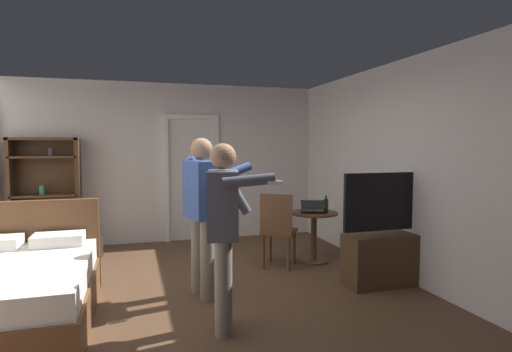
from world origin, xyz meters
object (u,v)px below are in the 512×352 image
at_px(bookshelf, 46,190).
at_px(suitcase_dark, 77,247).
at_px(tv_flatscreen, 387,250).
at_px(suitcase_small, 79,248).
at_px(person_blue_shirt, 225,225).
at_px(person_striped_shirt, 203,205).
at_px(bottle_on_table, 326,205).
at_px(bed, 12,291).
at_px(wooden_chair, 278,227).
at_px(laptop, 312,209).
at_px(side_table, 314,228).

height_order(bookshelf, suitcase_dark, bookshelf).
bearing_deg(bookshelf, suitcase_dark, -58.30).
bearing_deg(tv_flatscreen, suitcase_small, 148.66).
height_order(person_blue_shirt, person_striped_shirt, person_striped_shirt).
height_order(tv_flatscreen, suitcase_dark, tv_flatscreen).
xyz_separation_m(bookshelf, bottle_on_table, (3.78, -1.78, -0.14)).
distance_m(bed, suitcase_dark, 1.95).
relative_size(wooden_chair, person_striped_shirt, 0.58).
xyz_separation_m(bed, bookshelf, (-0.20, 2.75, 0.64)).
bearing_deg(person_blue_shirt, suitcase_small, 118.14).
bearing_deg(bookshelf, laptop, -25.76).
height_order(bookshelf, bottle_on_table, bookshelf).
distance_m(wooden_chair, suitcase_dark, 2.76).
bearing_deg(person_striped_shirt, side_table, 27.20).
bearing_deg(side_table, person_blue_shirt, -133.43).
height_order(tv_flatscreen, wooden_chair, tv_flatscreen).
bearing_deg(wooden_chair, bed, -161.92).
bearing_deg(bookshelf, wooden_chair, -30.51).
relative_size(bookshelf, suitcase_dark, 3.13).
distance_m(bookshelf, suitcase_dark, 1.21).
bearing_deg(tv_flatscreen, person_blue_shirt, -162.75).
relative_size(bed, person_striped_shirt, 1.13).
xyz_separation_m(bookshelf, person_striped_shirt, (1.97, -2.56, 0.04)).
relative_size(person_blue_shirt, person_striped_shirt, 0.96).
relative_size(tv_flatscreen, side_table, 1.87).
bearing_deg(bed, person_striped_shirt, 6.16).
distance_m(side_table, person_blue_shirt, 2.42).
distance_m(laptop, suitcase_dark, 3.26).
bearing_deg(person_blue_shirt, suitcase_dark, 120.02).
relative_size(bottle_on_table, wooden_chair, 0.23).
xyz_separation_m(side_table, suitcase_dark, (-3.13, 0.87, -0.25)).
bearing_deg(person_striped_shirt, suitcase_dark, 130.04).
bearing_deg(suitcase_dark, side_table, -22.60).
xyz_separation_m(wooden_chair, suitcase_small, (-2.57, 1.20, -0.39)).
bearing_deg(suitcase_small, tv_flatscreen, -20.46).
height_order(side_table, laptop, laptop).
height_order(bookshelf, side_table, bookshelf).
distance_m(bookshelf, laptop, 4.00).
distance_m(side_table, laptop, 0.29).
xyz_separation_m(bed, side_table, (3.44, 1.05, 0.17)).
bearing_deg(wooden_chair, laptop, 8.05).
distance_m(bed, person_blue_shirt, 2.03).
bearing_deg(suitcase_small, bed, -87.24).
xyz_separation_m(bed, tv_flatscreen, (3.87, -0.03, 0.10)).
bearing_deg(suitcase_dark, wooden_chair, -28.10).
bearing_deg(tv_flatscreen, bed, 179.53).
height_order(wooden_chair, person_blue_shirt, person_blue_shirt).
xyz_separation_m(side_table, bottle_on_table, (0.14, -0.08, 0.32)).
relative_size(laptop, person_blue_shirt, 0.25).
xyz_separation_m(bed, person_blue_shirt, (1.81, -0.67, 0.63)).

